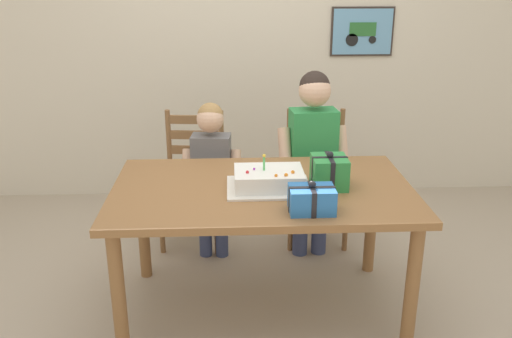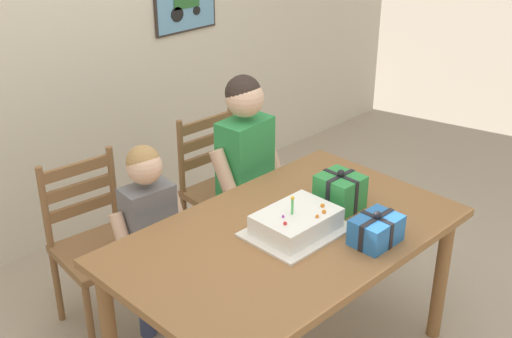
{
  "view_description": "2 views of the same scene",
  "coord_description": "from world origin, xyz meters",
  "px_view_note": "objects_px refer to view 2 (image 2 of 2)",
  "views": [
    {
      "loc": [
        -0.17,
        -2.71,
        1.84
      ],
      "look_at": [
        -0.03,
        0.08,
        0.83
      ],
      "focal_mm": 38.46,
      "sensor_mm": 36.0,
      "label": 1
    },
    {
      "loc": [
        -1.91,
        -1.72,
        2.33
      ],
      "look_at": [
        -0.0,
        0.19,
        1.01
      ],
      "focal_mm": 46.8,
      "sensor_mm": 36.0,
      "label": 2
    }
  ],
  "objects_px": {
    "dining_table": "(287,250)",
    "child_older": "(245,162)",
    "birthday_cake": "(296,223)",
    "gift_box_red_large": "(376,230)",
    "chair_left": "(98,246)",
    "chair_right": "(223,190)",
    "child_younger": "(149,225)",
    "gift_box_beside_cake": "(340,191)"
  },
  "relations": [
    {
      "from": "gift_box_red_large",
      "to": "chair_right",
      "type": "relative_size",
      "value": 0.24
    },
    {
      "from": "gift_box_red_large",
      "to": "chair_left",
      "type": "relative_size",
      "value": 0.24
    },
    {
      "from": "gift_box_red_large",
      "to": "gift_box_beside_cake",
      "type": "height_order",
      "value": "gift_box_beside_cake"
    },
    {
      "from": "gift_box_red_large",
      "to": "gift_box_beside_cake",
      "type": "bearing_deg",
      "value": 66.18
    },
    {
      "from": "dining_table",
      "to": "chair_right",
      "type": "bearing_deg",
      "value": 64.47
    },
    {
      "from": "birthday_cake",
      "to": "chair_right",
      "type": "relative_size",
      "value": 0.48
    },
    {
      "from": "chair_left",
      "to": "child_older",
      "type": "height_order",
      "value": "child_older"
    },
    {
      "from": "gift_box_beside_cake",
      "to": "chair_left",
      "type": "height_order",
      "value": "gift_box_beside_cake"
    },
    {
      "from": "dining_table",
      "to": "gift_box_red_large",
      "type": "bearing_deg",
      "value": -56.61
    },
    {
      "from": "gift_box_beside_cake",
      "to": "child_older",
      "type": "distance_m",
      "value": 0.67
    },
    {
      "from": "birthday_cake",
      "to": "gift_box_beside_cake",
      "type": "relative_size",
      "value": 2.19
    },
    {
      "from": "chair_right",
      "to": "child_younger",
      "type": "relative_size",
      "value": 0.86
    },
    {
      "from": "chair_left",
      "to": "child_older",
      "type": "xyz_separation_m",
      "value": [
        0.8,
        -0.27,
        0.3
      ]
    },
    {
      "from": "dining_table",
      "to": "chair_right",
      "type": "xyz_separation_m",
      "value": [
        0.44,
        0.92,
        -0.2
      ]
    },
    {
      "from": "gift_box_beside_cake",
      "to": "child_younger",
      "type": "bearing_deg",
      "value": 134.18
    },
    {
      "from": "birthday_cake",
      "to": "child_older",
      "type": "distance_m",
      "value": 0.75
    },
    {
      "from": "birthday_cake",
      "to": "gift_box_red_large",
      "type": "distance_m",
      "value": 0.35
    },
    {
      "from": "birthday_cake",
      "to": "child_younger",
      "type": "xyz_separation_m",
      "value": [
        -0.32,
        0.68,
        -0.16
      ]
    },
    {
      "from": "gift_box_red_large",
      "to": "child_older",
      "type": "xyz_separation_m",
      "value": [
        0.15,
        0.98,
        -0.05
      ]
    },
    {
      "from": "dining_table",
      "to": "gift_box_beside_cake",
      "type": "distance_m",
      "value": 0.39
    },
    {
      "from": "dining_table",
      "to": "child_younger",
      "type": "height_order",
      "value": "child_younger"
    },
    {
      "from": "gift_box_beside_cake",
      "to": "child_older",
      "type": "relative_size",
      "value": 0.16
    },
    {
      "from": "chair_left",
      "to": "gift_box_red_large",
      "type": "bearing_deg",
      "value": -62.53
    },
    {
      "from": "birthday_cake",
      "to": "chair_right",
      "type": "height_order",
      "value": "birthday_cake"
    },
    {
      "from": "chair_right",
      "to": "child_older",
      "type": "xyz_separation_m",
      "value": [
        -0.07,
        -0.27,
        0.3
      ]
    },
    {
      "from": "gift_box_red_large",
      "to": "child_younger",
      "type": "bearing_deg",
      "value": 117.41
    },
    {
      "from": "birthday_cake",
      "to": "chair_right",
      "type": "bearing_deg",
      "value": 66.69
    },
    {
      "from": "chair_right",
      "to": "chair_left",
      "type": "bearing_deg",
      "value": -179.99
    },
    {
      "from": "child_younger",
      "to": "chair_left",
      "type": "bearing_deg",
      "value": 117.7
    },
    {
      "from": "birthday_cake",
      "to": "chair_left",
      "type": "distance_m",
      "value": 1.11
    },
    {
      "from": "chair_left",
      "to": "child_older",
      "type": "relative_size",
      "value": 0.73
    },
    {
      "from": "child_older",
      "to": "birthday_cake",
      "type": "bearing_deg",
      "value": -116.32
    },
    {
      "from": "chair_left",
      "to": "child_younger",
      "type": "relative_size",
      "value": 0.86
    },
    {
      "from": "gift_box_beside_cake",
      "to": "gift_box_red_large",
      "type": "bearing_deg",
      "value": -113.82
    },
    {
      "from": "gift_box_red_large",
      "to": "chair_right",
      "type": "height_order",
      "value": "chair_right"
    },
    {
      "from": "dining_table",
      "to": "child_older",
      "type": "height_order",
      "value": "child_older"
    },
    {
      "from": "gift_box_red_large",
      "to": "dining_table",
      "type": "bearing_deg",
      "value": 123.39
    },
    {
      "from": "chair_left",
      "to": "child_younger",
      "type": "bearing_deg",
      "value": -62.3
    },
    {
      "from": "chair_left",
      "to": "child_older",
      "type": "bearing_deg",
      "value": -18.79
    },
    {
      "from": "birthday_cake",
      "to": "gift_box_beside_cake",
      "type": "height_order",
      "value": "gift_box_beside_cake"
    },
    {
      "from": "birthday_cake",
      "to": "gift_box_red_large",
      "type": "xyz_separation_m",
      "value": [
        0.18,
        -0.3,
        0.01
      ]
    },
    {
      "from": "birthday_cake",
      "to": "gift_box_beside_cake",
      "type": "distance_m",
      "value": 0.32
    }
  ]
}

